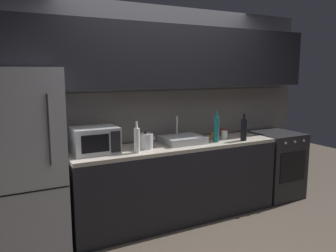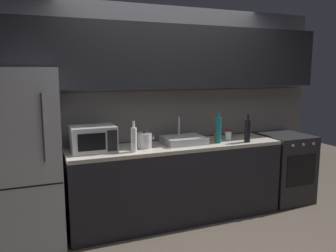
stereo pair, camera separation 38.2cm
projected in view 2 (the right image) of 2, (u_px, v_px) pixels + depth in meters
The scene contains 13 objects.
back_wall at pixel (167, 87), 4.07m from camera, with size 4.23×0.44×2.50m.
counter_run at pixel (176, 182), 3.98m from camera, with size 2.49×0.60×0.90m.
refrigerator at pixel (24, 159), 3.30m from camera, with size 0.68×0.69×1.77m.
oven_range at pixel (285, 168), 4.56m from camera, with size 0.60×0.62×0.90m.
microwave at pixel (93, 139), 3.55m from camera, with size 0.46×0.35×0.27m.
sink_basin at pixel (183, 140), 3.96m from camera, with size 0.48×0.38×0.30m.
kettle at pixel (144, 140), 3.72m from camera, with size 0.20×0.17×0.19m.
wine_bottle_teal at pixel (218, 130), 3.97m from camera, with size 0.07×0.07×0.37m.
wine_bottle_dark at pixel (248, 131), 4.02m from camera, with size 0.07×0.07×0.33m.
wine_bottle_white at pixel (134, 139), 3.53m from camera, with size 0.06×0.06×0.33m.
mug_clear at pixel (228, 136), 4.15m from camera, with size 0.08×0.08×0.10m, color silver.
mug_amber at pixel (217, 137), 4.11m from camera, with size 0.07×0.07×0.09m, color #B27019.
mug_red at pixel (228, 133), 4.33m from camera, with size 0.08×0.08×0.10m, color #A82323.
Camera 2 is at (-1.52, -2.60, 1.73)m, focal length 36.28 mm.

